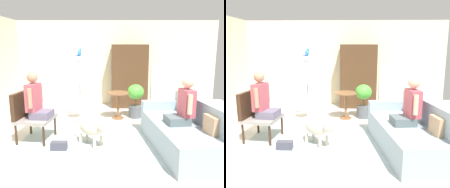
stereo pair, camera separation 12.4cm
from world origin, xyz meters
TOP-DOWN VIEW (x-y plane):
  - ground_plane at (0.00, 0.00)m, footprint 7.43×7.43m
  - back_wall at (0.00, 3.16)m, footprint 6.35×0.12m
  - area_rug at (-0.14, -0.16)m, footprint 3.18×2.20m
  - couch at (1.27, -0.26)m, footprint 1.19×2.17m
  - armchair at (-1.58, 0.10)m, footprint 0.70×0.75m
  - person_on_couch at (1.24, -0.29)m, footprint 0.48×0.51m
  - person_on_armchair at (-1.43, 0.08)m, footprint 0.46×0.53m
  - round_end_table at (0.15, 1.49)m, footprint 0.58×0.58m
  - dog at (-0.35, -0.16)m, footprint 0.70×0.61m
  - bird_cage_stand at (-0.75, 1.21)m, footprint 0.37×0.37m
  - parrot at (-0.74, 1.21)m, footprint 0.17×0.10m
  - potted_plant at (0.59, 1.60)m, footprint 0.42×0.42m
  - column_lamp at (1.06, 1.63)m, footprint 0.20×0.20m
  - armoire_cabinet at (0.50, 2.75)m, footprint 1.05×0.56m
  - handbag at (-0.92, -0.38)m, footprint 0.28×0.13m

SIDE VIEW (x-z plane):
  - ground_plane at x=0.00m, z-range 0.00..0.00m
  - area_rug at x=-0.14m, z-range 0.00..0.01m
  - handbag at x=-0.92m, z-range 0.00..0.15m
  - couch at x=1.27m, z-range -0.13..0.73m
  - dog at x=-0.35m, z-range 0.06..0.61m
  - round_end_table at x=0.15m, z-range 0.14..0.81m
  - potted_plant at x=0.59m, z-range 0.06..0.91m
  - armchair at x=-1.58m, z-range 0.07..1.01m
  - column_lamp at x=1.06m, z-range -0.01..1.32m
  - bird_cage_stand at x=-0.75m, z-range -0.03..1.53m
  - person_on_couch at x=1.24m, z-range 0.38..1.21m
  - person_on_armchair at x=-1.43m, z-range 0.37..1.24m
  - armoire_cabinet at x=0.50m, z-range 0.00..1.84m
  - back_wall at x=0.00m, z-range 0.00..2.55m
  - parrot at x=-0.74m, z-range 1.55..1.74m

